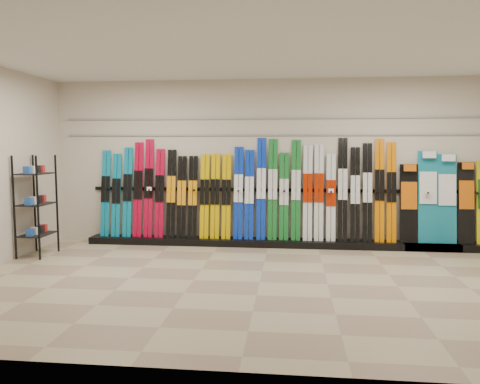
# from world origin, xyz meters

# --- Properties ---
(floor) EXTENTS (8.00, 8.00, 0.00)m
(floor) POSITION_xyz_m (0.00, 0.00, 0.00)
(floor) COLOR gray
(floor) RESTS_ON ground
(back_wall) EXTENTS (8.00, 0.00, 8.00)m
(back_wall) POSITION_xyz_m (0.00, 2.50, 1.50)
(back_wall) COLOR beige
(back_wall) RESTS_ON floor
(ceiling) EXTENTS (8.00, 8.00, 0.00)m
(ceiling) POSITION_xyz_m (0.00, 0.00, 3.00)
(ceiling) COLOR silver
(ceiling) RESTS_ON back_wall
(ski_rack_base) EXTENTS (8.00, 0.40, 0.12)m
(ski_rack_base) POSITION_xyz_m (0.22, 2.28, 0.06)
(ski_rack_base) COLOR black
(ski_rack_base) RESTS_ON floor
(skis) EXTENTS (5.38, 0.28, 1.83)m
(skis) POSITION_xyz_m (-0.41, 2.35, 0.95)
(skis) COLOR #097599
(skis) RESTS_ON ski_rack_base
(snowboards) EXTENTS (1.58, 0.25, 1.59)m
(snowboards) POSITION_xyz_m (3.07, 2.35, 0.86)
(snowboards) COLOR black
(snowboards) RESTS_ON ski_rack_base
(accessory_rack) EXTENTS (0.40, 0.60, 1.65)m
(accessory_rack) POSITION_xyz_m (-3.75, 1.15, 0.83)
(accessory_rack) COLOR black
(accessory_rack) RESTS_ON floor
(slatwall_rail_0) EXTENTS (7.60, 0.02, 0.03)m
(slatwall_rail_0) POSITION_xyz_m (0.00, 2.48, 2.00)
(slatwall_rail_0) COLOR gray
(slatwall_rail_0) RESTS_ON back_wall
(slatwall_rail_1) EXTENTS (7.60, 0.02, 0.03)m
(slatwall_rail_1) POSITION_xyz_m (0.00, 2.48, 2.30)
(slatwall_rail_1) COLOR gray
(slatwall_rail_1) RESTS_ON back_wall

